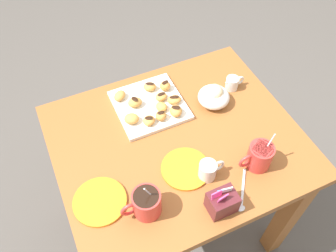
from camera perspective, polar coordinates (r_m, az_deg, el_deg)
name	(u,v)px	position (r m, az deg, el deg)	size (l,w,h in m)	color
ground_plane	(175,220)	(1.97, 1.08, -15.02)	(8.00, 8.00, 0.00)	#514C47
dining_table	(177,161)	(1.44, 1.43, -5.76)	(0.90, 0.76, 0.75)	#935628
pastry_plate_square	(150,105)	(1.40, -3.01, 3.39)	(0.27, 0.27, 0.02)	silver
coffee_mug_red_left	(259,156)	(1.24, 14.56, -4.70)	(0.13, 0.09, 0.15)	red
coffee_mug_red_right	(146,203)	(1.12, -3.59, -12.31)	(0.13, 0.09, 0.15)	red
cream_pitcher_white	(208,170)	(1.20, 6.50, -7.08)	(0.10, 0.06, 0.07)	silver
sugar_caddy	(222,202)	(1.14, 8.77, -12.07)	(0.09, 0.07, 0.11)	#561E23
ice_cream_bowl	(214,96)	(1.40, 7.43, 4.85)	(0.13, 0.13, 0.09)	silver
chocolate_sauce_pitcher	(232,83)	(1.48, 10.39, 6.93)	(0.09, 0.05, 0.06)	silver
saucer_orange_left	(186,169)	(1.23, 2.86, -6.91)	(0.17, 0.17, 0.01)	orange
saucer_orange_right	(100,201)	(1.19, -10.99, -11.89)	(0.18, 0.18, 0.01)	orange
loose_spoon_near_saucer	(242,195)	(1.21, 11.94, -10.91)	(0.11, 0.13, 0.01)	silver
beignet_0	(135,102)	(1.38, -5.36, 3.83)	(0.04, 0.06, 0.04)	#D19347
chocolate_drizzle_0	(135,99)	(1.37, -5.42, 4.37)	(0.03, 0.02, 0.01)	black
beignet_1	(161,107)	(1.37, -1.09, 3.12)	(0.05, 0.04, 0.03)	#D19347
beignet_2	(132,119)	(1.33, -5.92, 1.18)	(0.06, 0.05, 0.03)	#D19347
beignet_3	(149,121)	(1.32, -3.09, 0.88)	(0.04, 0.05, 0.03)	#D19347
chocolate_drizzle_3	(149,118)	(1.31, -3.12, 1.32)	(0.03, 0.02, 0.01)	black
beignet_4	(150,87)	(1.44, -2.96, 6.38)	(0.05, 0.04, 0.03)	#D19347
chocolate_drizzle_4	(150,84)	(1.43, -2.99, 6.87)	(0.04, 0.02, 0.01)	black
beignet_5	(174,100)	(1.39, 1.03, 4.28)	(0.05, 0.04, 0.03)	#D19347
chocolate_drizzle_5	(174,97)	(1.38, 1.04, 4.73)	(0.04, 0.02, 0.01)	black
beignet_6	(120,96)	(1.42, -7.83, 4.88)	(0.04, 0.06, 0.03)	#D19347
beignet_7	(165,86)	(1.44, -0.47, 6.52)	(0.04, 0.04, 0.04)	#D19347
chocolate_drizzle_7	(165,82)	(1.42, -0.48, 7.10)	(0.03, 0.02, 0.01)	black
beignet_8	(161,116)	(1.33, -1.16, 1.68)	(0.04, 0.04, 0.03)	#D19347
chocolate_drizzle_8	(161,113)	(1.32, -1.17, 2.19)	(0.03, 0.02, 0.01)	black
beignet_9	(161,97)	(1.40, -1.09, 4.76)	(0.05, 0.04, 0.03)	#D19347
chocolate_drizzle_9	(161,94)	(1.39, -1.10, 5.21)	(0.03, 0.01, 0.01)	black
beignet_10	(176,111)	(1.35, 1.29, 2.47)	(0.05, 0.06, 0.04)	#D19347
chocolate_drizzle_10	(176,107)	(1.33, 1.31, 3.03)	(0.03, 0.02, 0.01)	black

